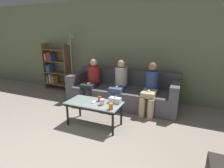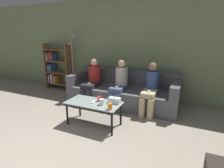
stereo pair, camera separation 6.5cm
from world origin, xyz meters
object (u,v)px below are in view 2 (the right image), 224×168
Objects in this scene: cup_far_center at (99,99)px; seated_person_mid_right at (151,87)px; couch at (123,92)px; coffee_table at (94,105)px; bookshelf at (56,68)px; cup_near_right at (110,106)px; cup_near_left at (101,102)px; tissue_box at (115,100)px; seated_person_mid_left at (120,83)px; seated_person_left_end at (93,80)px; game_remote at (94,102)px; standing_lamp at (73,58)px.

cup_far_center is 0.09× the size of seated_person_mid_right.
coffee_table is (-0.10, -1.27, 0.12)m from couch.
bookshelf reaches higher than couch.
cup_near_right is at bearing -77.80° from couch.
bookshelf reaches higher than seated_person_mid_right.
cup_far_center is at bearing -32.47° from bookshelf.
cup_far_center is at bearing -129.54° from seated_person_mid_right.
cup_near_left is 1.25m from seated_person_mid_right.
seated_person_mid_left is at bearing 106.15° from tissue_box.
coffee_table is 4.68× the size of tissue_box.
seated_person_left_end reaches higher than cup_far_center.
coffee_table is at bearing 158.28° from cup_near_right.
game_remote is at bearing -159.45° from tissue_box.
cup_far_center is 0.95m from seated_person_mid_left.
cup_near_left is 0.25m from cup_near_right.
coffee_table is 9.72× the size of cup_near_right.
standing_lamp is 1.55× the size of seated_person_mid_right.
cup_far_center is at bearing 130.12° from cup_near_left.
bookshelf is at bearing 146.46° from cup_near_left.
tissue_box is 0.20× the size of seated_person_mid_left.
seated_person_mid_left is (-0.26, 0.91, 0.07)m from tissue_box.
game_remote is (-0.36, -0.14, -0.04)m from tissue_box.
couch is at bearing -7.69° from bookshelf.
cup_near_right is 0.45m from game_remote.
bookshelf is (-2.64, 1.45, 0.17)m from tissue_box.
seated_person_mid_left is (-0.31, 1.21, 0.07)m from cup_near_right.
bookshelf is 0.88m from standing_lamp.
cup_near_right is (0.31, -1.43, 0.22)m from couch.
tissue_box is (0.29, 0.04, 0.00)m from cup_far_center.
cup_near_right is 1.13× the size of cup_far_center.
cup_near_left is 0.20m from game_remote.
cup_near_left is 0.08× the size of bookshelf.
game_remote is at bearing -95.57° from seated_person_mid_left.
bookshelf is 0.83× the size of standing_lamp.
coffee_table is 0.60× the size of standing_lamp.
coffee_table is at bearing -58.93° from seated_person_left_end.
cup_near_right is 0.06× the size of standing_lamp.
cup_near_right is at bearing -81.15° from tissue_box.
tissue_box is 0.20× the size of seated_person_mid_right.
coffee_table is 0.45m from cup_near_right.
couch is 1.34m from cup_near_left.
couch is 1.18m from tissue_box.
game_remote is at bearing -129.19° from seated_person_mid_right.
cup_near_left reaches higher than cup_near_right.
cup_near_right is 2.55m from standing_lamp.
cup_near_right is at bearing -40.26° from standing_lamp.
seated_person_mid_left is (0.10, 1.04, 0.11)m from game_remote.
seated_person_mid_left is (-0.09, 1.09, 0.07)m from cup_near_left.
cup_near_left is 2.96m from bookshelf.
cup_near_left is at bearing -49.88° from cup_far_center.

